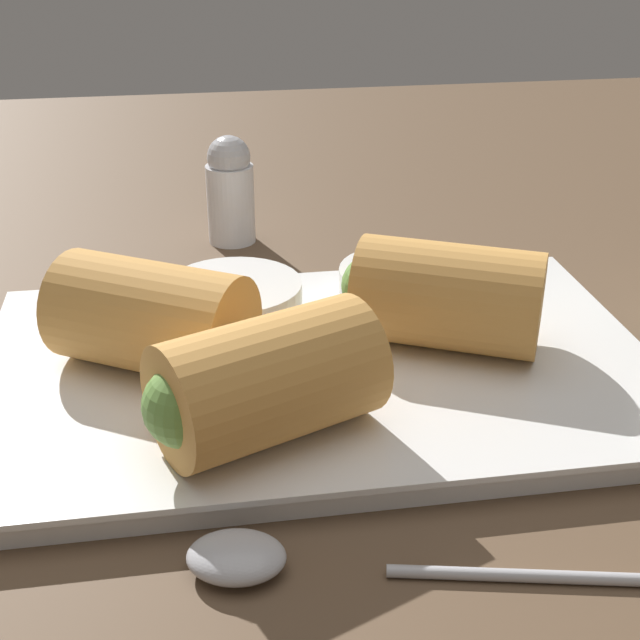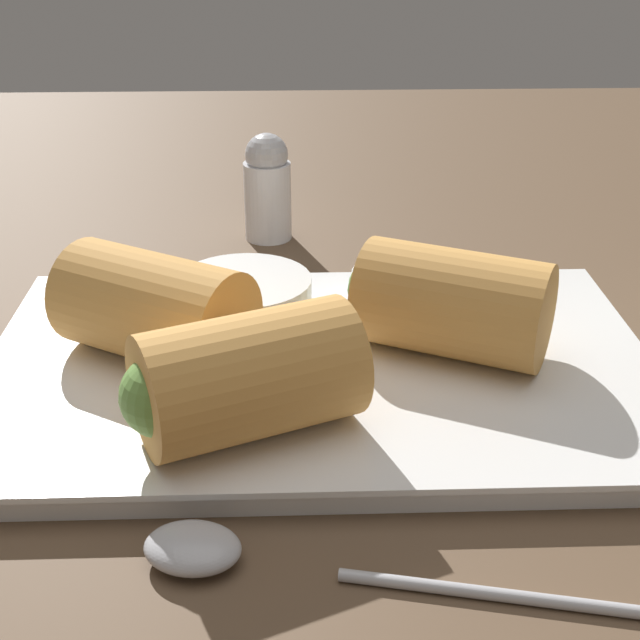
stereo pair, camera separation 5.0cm
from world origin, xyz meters
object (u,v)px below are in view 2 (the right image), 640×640
Objects in this scene: dipping_bowl_near at (244,298)px; spoon at (246,556)px; serving_plate at (320,371)px; dipping_bowl_far at (417,293)px; salt_shaker at (267,187)px.

dipping_bowl_near is 0.37× the size of spoon.
serving_plate is 1.70× the size of spoon.
serving_plate is 4.62× the size of dipping_bowl_near.
dipping_bowl_far is (9.58, 0.35, 0.00)cm from dipping_bowl_near.
salt_shaker reaches higher than spoon.
dipping_bowl_far is at bearing 2.10° from dipping_bowl_near.
salt_shaker is (-8.60, 16.22, 0.93)cm from dipping_bowl_far.
dipping_bowl_far is (5.58, 4.77, 2.14)cm from serving_plate.
dipping_bowl_far is 20.56cm from spoon.
salt_shaker is at bearing 117.92° from dipping_bowl_far.
dipping_bowl_near is (-4.00, 4.42, 2.14)cm from serving_plate.
dipping_bowl_near and dipping_bowl_far have the same top height.
spoon is at bearing -103.46° from serving_plate.
spoon is (-3.27, -13.65, -0.17)cm from serving_plate.
spoon is at bearing -115.66° from dipping_bowl_far.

